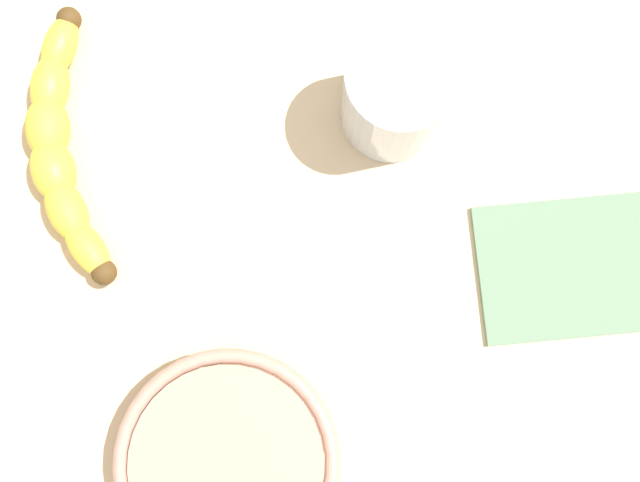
{
  "coord_description": "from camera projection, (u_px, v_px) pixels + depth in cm",
  "views": [
    {
      "loc": [
        6.89,
        10.45,
        67.44
      ],
      "look_at": [
        1.9,
        4.08,
        5.0
      ],
      "focal_mm": 42.7,
      "sensor_mm": 36.0,
      "label": 1
    }
  ],
  "objects": [
    {
      "name": "folded_napkin",
      "position": [
        570.0,
        268.0,
        0.64
      ],
      "size": [
        19.41,
        18.31,
        0.6
      ],
      "primitive_type": "cube",
      "rotation": [
        0.0,
        0.0,
        -0.57
      ],
      "color": "slate",
      "rests_on": "wooden_tabletop"
    },
    {
      "name": "wooden_tabletop",
      "position": [
        308.0,
        197.0,
        0.67
      ],
      "size": [
        120.0,
        120.0,
        3.0
      ],
      "primitive_type": "cube",
      "color": "beige",
      "rests_on": "ground"
    },
    {
      "name": "smoothie_glass",
      "position": [
        396.0,
        98.0,
        0.62
      ],
      "size": [
        8.76,
        8.76,
        9.92
      ],
      "color": "silver",
      "rests_on": "wooden_tabletop"
    },
    {
      "name": "banana",
      "position": [
        60.0,
        147.0,
        0.64
      ],
      "size": [
        13.16,
        21.96,
        3.67
      ],
      "rotation": [
        0.0,
        0.0,
        1.08
      ],
      "color": "yellow",
      "rests_on": "wooden_tabletop"
    },
    {
      "name": "ceramic_bowl",
      "position": [
        228.0,
        461.0,
        0.6
      ],
      "size": [
        17.77,
        17.77,
        4.07
      ],
      "color": "tan",
      "rests_on": "wooden_tabletop"
    }
  ]
}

